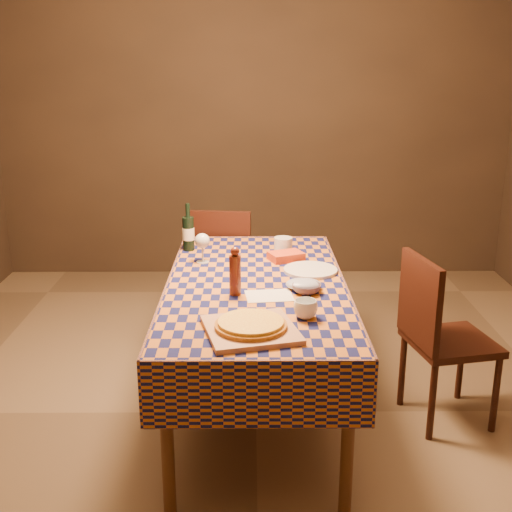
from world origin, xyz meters
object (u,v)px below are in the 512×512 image
(dining_table, at_px, (256,296))
(wine_bottle, at_px, (188,233))
(bowl, at_px, (307,289))
(white_plate, at_px, (310,270))
(chair_right, at_px, (438,331))
(pizza, at_px, (251,324))
(cutting_board, at_px, (251,330))
(chair_far, at_px, (223,264))

(dining_table, distance_m, wine_bottle, 0.75)
(bowl, xyz_separation_m, white_plate, (0.05, 0.34, -0.01))
(wine_bottle, relative_size, chair_right, 0.31)
(bowl, distance_m, chair_right, 0.76)
(dining_table, distance_m, chair_right, 0.97)
(pizza, bearing_deg, dining_table, 87.59)
(white_plate, relative_size, chair_right, 0.32)
(pizza, bearing_deg, chair_right, 30.18)
(cutting_board, relative_size, white_plate, 1.27)
(wine_bottle, bearing_deg, cutting_board, -73.04)
(cutting_board, xyz_separation_m, white_plate, (0.33, 0.82, -0.00))
(chair_right, bearing_deg, cutting_board, -149.82)
(bowl, height_order, white_plate, bowl)
(white_plate, bearing_deg, dining_table, -149.56)
(dining_table, xyz_separation_m, chair_right, (0.96, -0.08, -0.17))
(cutting_board, bearing_deg, white_plate, 68.25)
(bowl, relative_size, chair_right, 0.16)
(pizza, distance_m, white_plate, 0.89)
(pizza, bearing_deg, cutting_board, -97.13)
(chair_far, bearing_deg, white_plate, -59.84)
(dining_table, bearing_deg, chair_right, -4.49)
(pizza, distance_m, chair_far, 1.77)
(dining_table, xyz_separation_m, bowl, (0.25, -0.16, 0.10))
(pizza, height_order, wine_bottle, wine_bottle)
(bowl, relative_size, white_plate, 0.49)
(bowl, height_order, wine_bottle, wine_bottle)
(dining_table, height_order, cutting_board, cutting_board)
(pizza, xyz_separation_m, chair_far, (-0.20, 1.73, -0.29))
(dining_table, xyz_separation_m, cutting_board, (-0.03, -0.65, 0.09))
(wine_bottle, bearing_deg, pizza, -73.04)
(dining_table, distance_m, pizza, 0.66)
(cutting_board, xyz_separation_m, chair_far, (-0.20, 1.73, -0.26))
(pizza, xyz_separation_m, white_plate, (0.33, 0.82, -0.03))
(dining_table, xyz_separation_m, chair_far, (-0.23, 1.09, -0.17))
(white_plate, bearing_deg, cutting_board, -111.75)
(wine_bottle, bearing_deg, white_plate, -31.09)
(chair_far, bearing_deg, pizza, -83.46)
(chair_far, height_order, chair_right, same)
(bowl, xyz_separation_m, chair_right, (0.70, 0.08, -0.27))
(wine_bottle, relative_size, chair_far, 0.31)
(cutting_board, bearing_deg, chair_far, 96.54)
(cutting_board, distance_m, white_plate, 0.89)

